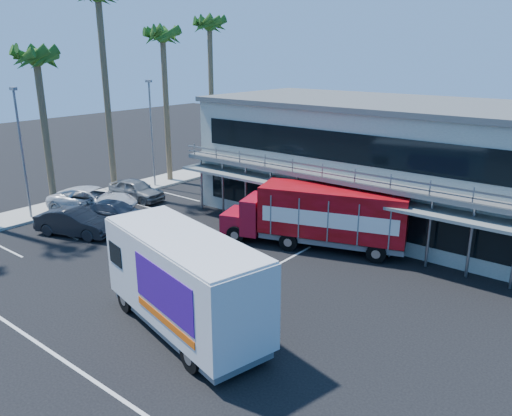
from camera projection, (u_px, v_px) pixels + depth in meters
The scene contains 15 objects.
ground at pixel (174, 289), 22.07m from camera, with size 120.00×120.00×0.00m, color black.
building at pixel (388, 162), 30.31m from camera, with size 22.40×12.00×7.30m.
curb_strip at pixel (93, 198), 35.46m from camera, with size 3.00×32.00×0.16m, color #A5A399.
palm_c at pixel (37, 66), 30.43m from camera, with size 2.80×2.80×10.75m.
palm_d at pixel (99, 8), 33.26m from camera, with size 2.80×2.80×14.75m.
palm_e at pixel (163, 44), 37.35m from camera, with size 2.80×2.80×12.25m.
palm_f at pixel (210, 34), 41.42m from camera, with size 2.80×2.80×13.25m.
light_pole_near at pixel (22, 148), 29.93m from camera, with size 0.50×0.25×8.09m.
light_pole_far at pixel (152, 129), 37.38m from camera, with size 0.50×0.25×8.09m.
red_truck at pixel (320, 215), 26.29m from camera, with size 10.04×5.20×3.31m.
white_van at pixel (184, 282), 18.26m from camera, with size 8.11×4.34×3.77m.
parked_car_b at pixel (75, 222), 28.40m from camera, with size 1.62×4.65×1.53m, color black.
parked_car_c at pixel (93, 200), 32.56m from camera, with size 2.66×5.77×1.60m, color silver.
parked_car_d at pixel (117, 212), 30.52m from camera, with size 1.83×4.51×1.31m, color #333A45.
parked_car_e at pixel (136, 190), 35.18m from camera, with size 1.75×4.36×1.48m, color slate.
Camera 1 is at (15.32, -13.32, 10.04)m, focal length 35.00 mm.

